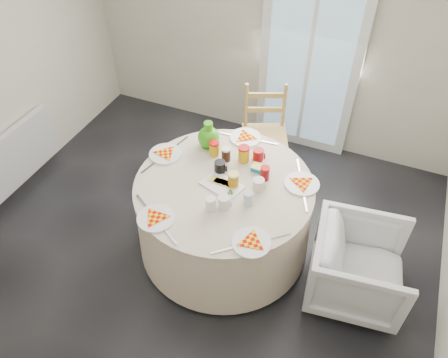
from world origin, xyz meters
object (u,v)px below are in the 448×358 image
at_px(radiator, 16,156).
at_px(green_pitcher, 209,134).
at_px(table, 224,216).
at_px(wooden_chair, 264,137).
at_px(armchair, 361,262).

bearing_deg(radiator, green_pitcher, 14.21).
xyz_separation_m(table, wooden_chair, (-0.00, 1.03, 0.09)).
distance_m(radiator, armchair, 3.27).
xyz_separation_m(radiator, green_pitcher, (1.83, 0.46, 0.49)).
height_order(wooden_chair, green_pitcher, green_pitcher).
bearing_deg(radiator, armchair, 0.70).
xyz_separation_m(table, armchair, (1.14, -0.04, 0.02)).
bearing_deg(armchair, wooden_chair, 40.04).
relative_size(table, wooden_chair, 1.51).
bearing_deg(green_pitcher, table, -60.29).
relative_size(wooden_chair, green_pitcher, 4.04).
height_order(armchair, green_pitcher, green_pitcher).
relative_size(wooden_chair, armchair, 1.34).
bearing_deg(wooden_chair, green_pitcher, -137.30).
bearing_deg(table, green_pitcher, 128.35).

